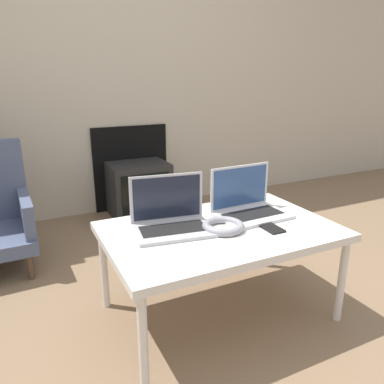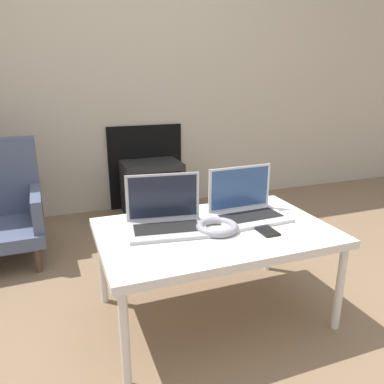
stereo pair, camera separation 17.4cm
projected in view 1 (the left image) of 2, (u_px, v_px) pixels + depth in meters
The scene contains 8 objects.
ground_plane at pixel (255, 352), 1.58m from camera, with size 14.00×14.00×0.00m, color #7A6047.
wall_back at pixel (113, 53), 2.95m from camera, with size 7.00×0.08×2.60m.
table at pixel (220, 235), 1.73m from camera, with size 1.05×0.67×0.45m.
laptop_left at pixel (171, 218), 1.70m from camera, with size 0.38×0.29×0.24m.
laptop_right at pixel (248, 205), 1.87m from camera, with size 0.36×0.25×0.24m.
headphones at pixel (224, 226), 1.69m from camera, with size 0.19×0.19×0.03m.
phone at pixel (271, 228), 1.71m from camera, with size 0.07×0.13×0.01m.
tv at pixel (139, 189), 3.10m from camera, with size 0.48×0.37×0.44m.
Camera 1 is at (-0.81, -1.06, 1.12)m, focal length 35.00 mm.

